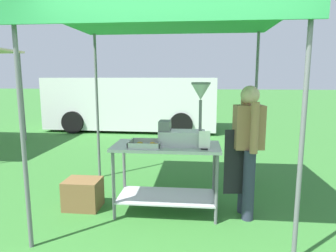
% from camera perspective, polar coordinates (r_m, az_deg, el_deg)
% --- Properties ---
extents(ground_plane, '(70.00, 70.00, 0.00)m').
position_cam_1_polar(ground_plane, '(8.70, 4.38, -2.02)').
color(ground_plane, '#33702D').
extents(stall_canopy, '(2.77, 2.36, 2.44)m').
position_cam_1_polar(stall_canopy, '(3.74, -0.16, 19.17)').
color(stall_canopy, slate).
rests_on(stall_canopy, ground).
extents(donut_cart, '(1.32, 0.63, 0.88)m').
position_cam_1_polar(donut_cart, '(3.75, -0.30, -7.40)').
color(donut_cart, '#B7B7BC').
rests_on(donut_cart, ground).
extents(donut_tray, '(0.38, 0.33, 0.07)m').
position_cam_1_polar(donut_tray, '(3.60, -4.37, -3.62)').
color(donut_tray, '#B7B7BC').
rests_on(donut_tray, donut_cart).
extents(donut_fryer, '(0.61, 0.28, 0.77)m').
position_cam_1_polar(donut_fryer, '(3.63, 3.26, 0.05)').
color(donut_fryer, '#B7B7BC').
rests_on(donut_fryer, donut_cart).
extents(menu_sign, '(0.13, 0.05, 0.22)m').
position_cam_1_polar(menu_sign, '(3.45, 7.00, -3.03)').
color(menu_sign, black).
rests_on(menu_sign, donut_cart).
extents(vendor, '(0.46, 0.54, 1.61)m').
position_cam_1_polar(vendor, '(3.70, 14.96, -3.50)').
color(vendor, '#2D3347').
rests_on(vendor, ground).
extents(supply_crate, '(0.46, 0.37, 0.39)m').
position_cam_1_polar(supply_crate, '(4.16, -15.96, -12.37)').
color(supply_crate, brown).
rests_on(supply_crate, ground).
extents(van_white, '(5.42, 2.19, 1.69)m').
position_cam_1_polar(van_white, '(9.90, -6.80, 4.45)').
color(van_white, white).
rests_on(van_white, ground).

